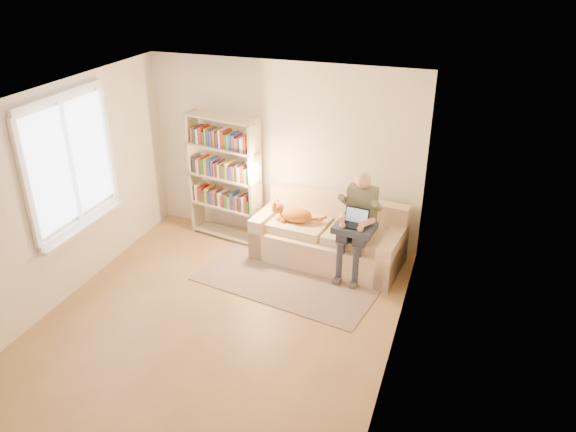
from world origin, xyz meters
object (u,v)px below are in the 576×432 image
at_px(sofa, 329,239).
at_px(person, 358,219).
at_px(cat, 293,214).
at_px(laptop, 353,220).
at_px(bookshelf, 224,173).

height_order(sofa, person, person).
distance_m(cat, laptop, 0.93).
bearing_deg(bookshelf, sofa, 5.40).
height_order(cat, laptop, laptop).
distance_m(person, cat, 0.95).
relative_size(person, laptop, 4.11).
distance_m(person, laptop, 0.12).
bearing_deg(sofa, cat, -165.25).
height_order(person, laptop, person).
bearing_deg(person, bookshelf, 176.54).
bearing_deg(cat, sofa, 14.75).
xyz_separation_m(sofa, laptop, (0.38, -0.31, 0.50)).
bearing_deg(bookshelf, laptop, -2.13).
xyz_separation_m(cat, bookshelf, (-1.12, 0.23, 0.38)).
bearing_deg(person, laptop, -107.84).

